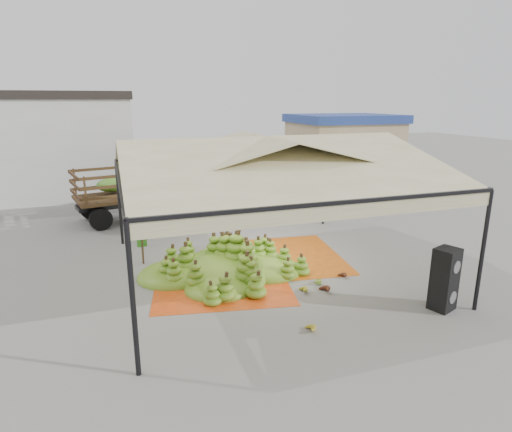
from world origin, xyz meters
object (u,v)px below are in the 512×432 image
object	(u,v)px
truck_left	(161,184)
vendor	(236,203)
truck_right	(328,166)
speaker_stack	(445,279)
banana_heap	(225,257)

from	to	relation	value
truck_left	vendor	bearing A→B (deg)	-49.47
truck_left	truck_right	distance (m)	8.99
vendor	truck_right	world-z (taller)	truck_right
speaker_stack	truck_left	bearing A→B (deg)	94.72
vendor	truck_left	size ratio (longest dim) A/B	0.23
banana_heap	vendor	xyz separation A→B (m)	(1.94, 5.41, 0.26)
vendor	speaker_stack	bearing A→B (deg)	80.67
banana_heap	truck_left	bearing A→B (deg)	96.83
vendor	truck_left	world-z (taller)	truck_left
speaker_stack	vendor	xyz separation A→B (m)	(-2.56, 9.21, 0.02)
banana_heap	speaker_stack	xyz separation A→B (m)	(4.50, -3.80, 0.24)
banana_heap	vendor	distance (m)	5.75
speaker_stack	truck_left	distance (m)	12.56
truck_left	truck_right	size ratio (longest dim) A/B	0.88
vendor	banana_heap	bearing A→B (deg)	45.40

